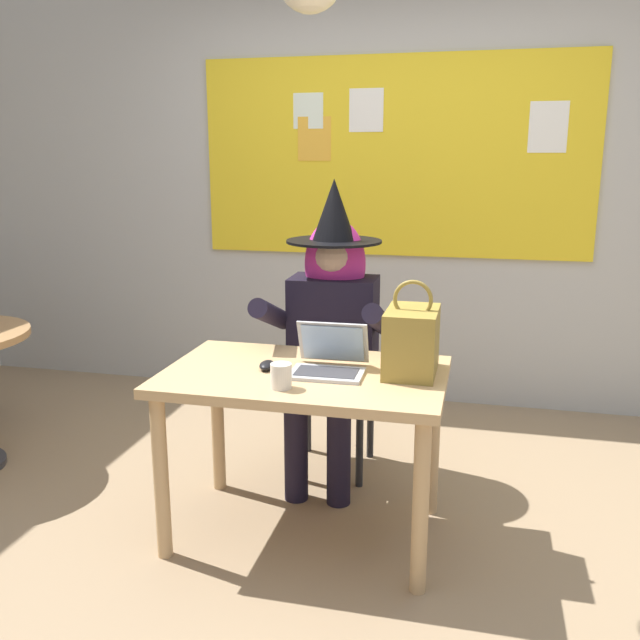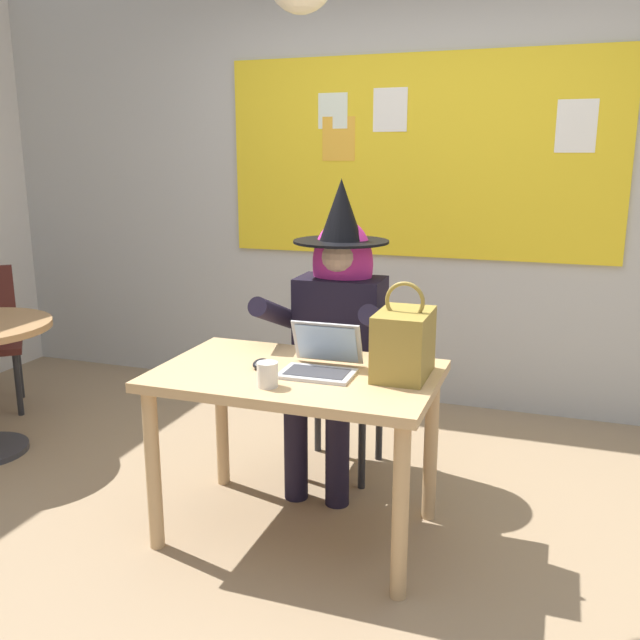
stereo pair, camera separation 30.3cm
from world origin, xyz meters
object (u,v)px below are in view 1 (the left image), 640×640
at_px(desk_main, 305,396).
at_px(laptop, 329,361).
at_px(person_costumed, 331,316).
at_px(coffee_mug, 281,376).
at_px(handbag, 412,341).
at_px(chair_at_desk, 336,366).
at_px(computer_mouse, 267,365).

height_order(desk_main, laptop, laptop).
distance_m(person_costumed, coffee_mug, 0.81).
relative_size(handbag, coffee_mug, 3.98).
bearing_deg(laptop, person_costumed, 100.49).
distance_m(handbag, coffee_mug, 0.55).
xyz_separation_m(laptop, coffee_mug, (-0.13, -0.24, 0.00)).
bearing_deg(chair_at_desk, handbag, 34.31).
xyz_separation_m(chair_at_desk, person_costumed, (0.00, -0.12, 0.29)).
xyz_separation_m(person_costumed, computer_mouse, (-0.13, -0.60, -0.07)).
bearing_deg(chair_at_desk, person_costumed, 0.51).
distance_m(laptop, coffee_mug, 0.27).
bearing_deg(handbag, coffee_mug, -146.66).
xyz_separation_m(computer_mouse, handbag, (0.57, 0.09, 0.12)).
height_order(chair_at_desk, computer_mouse, chair_at_desk).
height_order(chair_at_desk, handbag, handbag).
xyz_separation_m(desk_main, chair_at_desk, (-0.03, 0.72, -0.09)).
bearing_deg(person_costumed, chair_at_desk, 179.65).
relative_size(person_costumed, laptop, 4.95).
bearing_deg(handbag, laptop, -169.50).
height_order(computer_mouse, coffee_mug, coffee_mug).
bearing_deg(coffee_mug, desk_main, 81.08).
bearing_deg(computer_mouse, laptop, 0.79).
bearing_deg(laptop, chair_at_desk, 98.64).
bearing_deg(handbag, desk_main, -168.91).
height_order(laptop, coffee_mug, laptop).
bearing_deg(desk_main, chair_at_desk, 92.00).
relative_size(chair_at_desk, person_costumed, 0.63).
relative_size(desk_main, handbag, 2.99).
distance_m(chair_at_desk, coffee_mug, 0.96).
bearing_deg(desk_main, handbag, 11.09).
xyz_separation_m(person_costumed, handbag, (0.44, -0.51, 0.04)).
relative_size(person_costumed, computer_mouse, 14.03).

